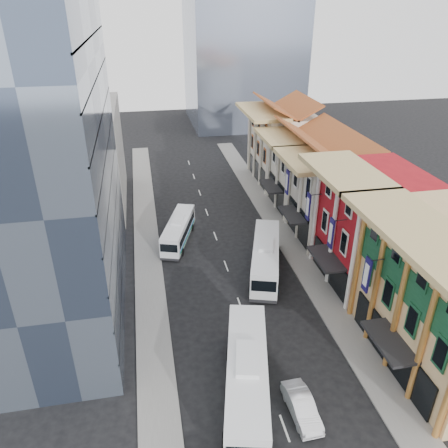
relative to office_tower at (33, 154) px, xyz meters
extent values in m
plane|color=black|center=(17.00, -19.00, -15.00)|extent=(200.00, 200.00, 0.00)
cube|color=slate|center=(25.50, 3.00, -14.93)|extent=(3.00, 90.00, 0.15)
cube|color=slate|center=(8.50, 3.00, -14.93)|extent=(3.00, 90.00, 0.15)
cube|color=#A31219|center=(31.00, -2.00, -9.00)|extent=(8.00, 10.00, 12.00)
cube|color=beige|center=(31.00, 7.50, -10.00)|extent=(8.00, 9.00, 10.00)
cube|color=beige|center=(31.00, 16.50, -10.00)|extent=(8.00, 9.00, 10.00)
cube|color=beige|center=(31.00, 27.00, -9.50)|extent=(8.00, 12.00, 11.00)
cube|color=#43506A|center=(0.00, 0.00, 0.00)|extent=(12.00, 26.00, 30.00)
cube|color=gray|center=(1.00, 23.00, -8.00)|extent=(10.00, 18.00, 14.00)
imported|color=silver|center=(18.50, -17.10, -14.25)|extent=(1.78, 4.63, 1.51)
camera|label=1|loc=(9.03, -37.16, 11.46)|focal=35.00mm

